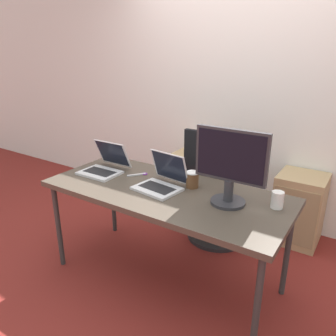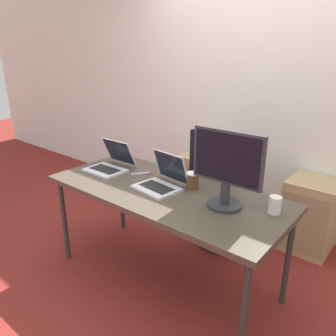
{
  "view_description": "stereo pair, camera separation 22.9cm",
  "coord_description": "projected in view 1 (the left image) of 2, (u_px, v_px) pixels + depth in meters",
  "views": [
    {
      "loc": [
        1.18,
        -1.76,
        1.69
      ],
      "look_at": [
        0.0,
        0.04,
        0.9
      ],
      "focal_mm": 35.0,
      "sensor_mm": 36.0,
      "label": 1
    },
    {
      "loc": [
        1.36,
        -1.63,
        1.69
      ],
      "look_at": [
        0.0,
        0.04,
        0.9
      ],
      "focal_mm": 35.0,
      "sensor_mm": 36.0,
      "label": 2
    }
  ],
  "objects": [
    {
      "name": "laptop_left",
      "position": [
        161.0,
        181.0,
        2.33
      ],
      "size": [
        0.34,
        0.34,
        0.24
      ],
      "color": "silver",
      "rests_on": "desk"
    },
    {
      "name": "cabinet_right",
      "position": [
        299.0,
        208.0,
        2.98
      ],
      "size": [
        0.4,
        0.41,
        0.65
      ],
      "color": "tan",
      "rests_on": "ground_plane"
    },
    {
      "name": "laptop_right",
      "position": [
        104.0,
        166.0,
        2.63
      ],
      "size": [
        0.31,
        0.33,
        0.24
      ],
      "color": "silver",
      "rests_on": "desk"
    },
    {
      "name": "water_bottle",
      "position": [
        192.0,
        145.0,
        3.41
      ],
      "size": [
        0.07,
        0.07,
        0.22
      ],
      "color": "silver",
      "rests_on": "cabinet_left"
    },
    {
      "name": "coffee_cup_brown",
      "position": [
        192.0,
        180.0,
        2.33
      ],
      "size": [
        0.09,
        0.09,
        0.12
      ],
      "color": "brown",
      "rests_on": "desk"
    },
    {
      "name": "scissors",
      "position": [
        139.0,
        174.0,
        2.57
      ],
      "size": [
        0.13,
        0.15,
        0.01
      ],
      "color": "#B2B2B7",
      "rests_on": "desk"
    },
    {
      "name": "wall_back",
      "position": [
        242.0,
        91.0,
        3.19
      ],
      "size": [
        10.0,
        0.05,
        2.6
      ],
      "color": "white",
      "rests_on": "ground_plane"
    },
    {
      "name": "monitor",
      "position": [
        230.0,
        166.0,
        2.02
      ],
      "size": [
        0.47,
        0.22,
        0.49
      ],
      "color": "#2D2D33",
      "rests_on": "desk"
    },
    {
      "name": "ground_plane",
      "position": [
        165.0,
        277.0,
        2.57
      ],
      "size": [
        14.0,
        14.0,
        0.0
      ],
      "primitive_type": "plane",
      "color": "maroon"
    },
    {
      "name": "desk",
      "position": [
        165.0,
        196.0,
        2.33
      ],
      "size": [
        1.74,
        0.76,
        0.75
      ],
      "color": "#473D33",
      "rests_on": "ground_plane"
    },
    {
      "name": "office_chair",
      "position": [
        216.0,
        201.0,
        2.94
      ],
      "size": [
        0.56,
        0.56,
        1.08
      ],
      "color": "#232326",
      "rests_on": "ground_plane"
    },
    {
      "name": "coffee_cup_white",
      "position": [
        277.0,
        200.0,
        2.03
      ],
      "size": [
        0.08,
        0.08,
        0.11
      ],
      "color": "white",
      "rests_on": "desk"
    },
    {
      "name": "cabinet_left",
      "position": [
        191.0,
        183.0,
        3.55
      ],
      "size": [
        0.4,
        0.41,
        0.65
      ],
      "color": "tan",
      "rests_on": "ground_plane"
    }
  ]
}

